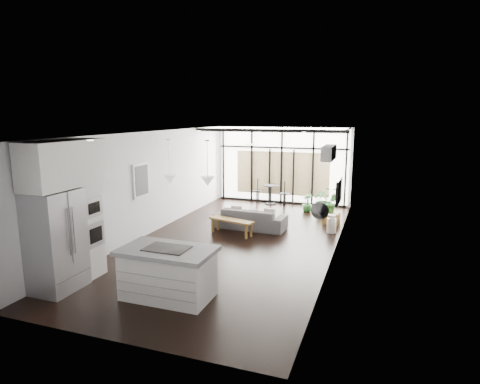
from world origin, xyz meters
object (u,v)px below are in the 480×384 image
Objects in this scene: fridge at (55,241)px; tv at (339,191)px; pouf at (255,220)px; island at (168,273)px; milk_can at (332,224)px; sofa at (251,215)px; console_bench at (231,227)px.

tv is (4.62, 4.85, 0.35)m from fridge.
island is at bearing -91.14° from pouf.
island is 5.18m from tv.
fridge reaches higher than tv.
tv is at bearing -70.78° from milk_can.
fridge is 0.93× the size of sofa.
pouf is 2.68m from tv.
tv is at bearing 24.43° from console_bench.
fridge is 7.05m from milk_can.
island is 4.89m from pouf.
island is at bearing -119.33° from tv.
tv is (0.21, -0.62, 1.05)m from milk_can.
console_bench is at bearing -113.15° from pouf.
pouf is at bearing -110.76° from sofa.
sofa is at bearing 173.82° from tv.
fridge is at bearing -97.74° from console_bench.
pouf is (0.07, 0.16, -0.20)m from sofa.
fridge reaches higher than milk_can.
island is at bearing -71.02° from console_bench.
milk_can is (2.57, 1.08, 0.04)m from console_bench.
fridge reaches higher than island.
island is 4.01m from console_bench.
milk_can reaches higher than console_bench.
fridge is at bearing -169.31° from island.
pouf is at bearing 67.29° from fridge.
milk_can is 0.46× the size of tv.
tv reaches higher than pouf.
island is 0.83× the size of sofa.
console_bench reaches higher than pouf.
sofa is 0.82m from console_bench.
tv reaches higher than console_bench.
milk_can is (2.19, 0.19, 0.05)m from pouf.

